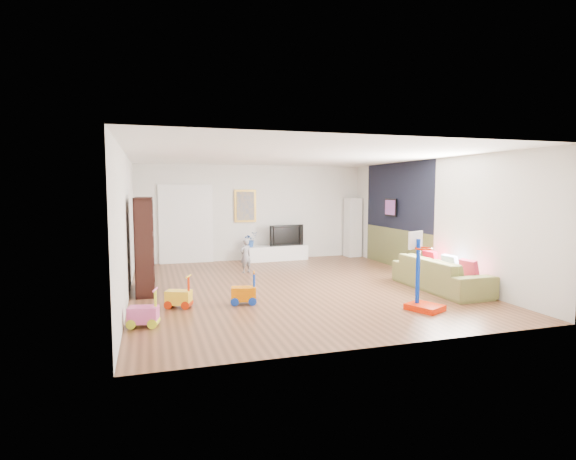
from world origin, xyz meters
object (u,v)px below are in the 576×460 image
object	(u,v)px
bookshelf	(145,245)
basketball_hoop	(426,271)
media_console	(277,253)
sofa	(441,274)

from	to	relation	value
bookshelf	basketball_hoop	xyz separation A→B (m)	(4.49, -2.81, -0.27)
media_console	basketball_hoop	bearing A→B (deg)	-84.53
bookshelf	sofa	size ratio (longest dim) A/B	0.84
media_console	bookshelf	size ratio (longest dim) A/B	0.95
bookshelf	basketball_hoop	bearing A→B (deg)	-30.99
media_console	bookshelf	world-z (taller)	bookshelf
bookshelf	basketball_hoop	distance (m)	5.31
media_console	sofa	world-z (taller)	sofa
bookshelf	sofa	world-z (taller)	bookshelf
sofa	basketball_hoop	bearing A→B (deg)	134.63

